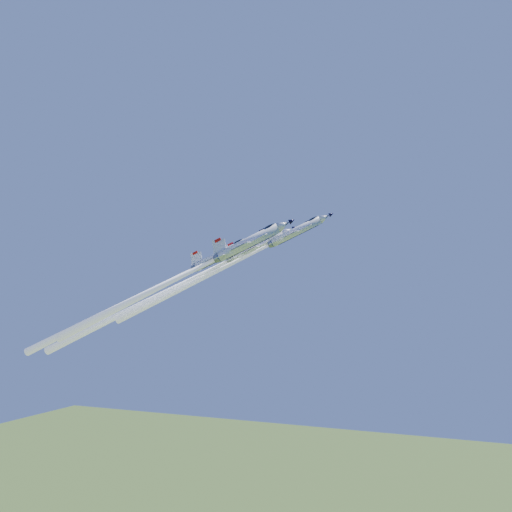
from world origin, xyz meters
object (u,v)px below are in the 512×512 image
at_px(jet_right, 177,278).
at_px(jet_slot, 144,294).
at_px(jet_lead, 227,266).
at_px(jet_left, 173,288).

bearing_deg(jet_right, jet_slot, -118.21).
relative_size(jet_right, jet_slot, 0.97).
height_order(jet_lead, jet_left, jet_lead).
bearing_deg(jet_left, jet_lead, 73.58).
xyz_separation_m(jet_lead, jet_left, (-13.70, 1.04, -4.57)).
bearing_deg(jet_left, jet_slot, -40.99).
xyz_separation_m(jet_left, jet_slot, (-3.35, -6.07, -1.16)).
height_order(jet_lead, jet_right, jet_lead).
xyz_separation_m(jet_lead, jet_right, (-7.20, -7.88, -2.72)).
bearing_deg(jet_left, jet_right, 23.99).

